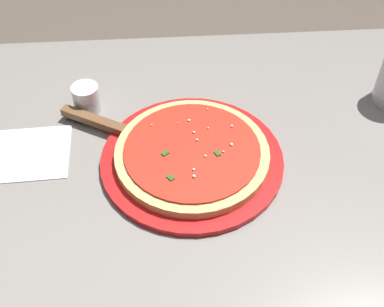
% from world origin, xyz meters
% --- Properties ---
extents(restaurant_table, '(1.05, 0.68, 0.74)m').
position_xyz_m(restaurant_table, '(0.00, 0.00, 0.59)').
color(restaurant_table, black).
rests_on(restaurant_table, ground_plane).
extents(serving_plate, '(0.31, 0.31, 0.01)m').
position_xyz_m(serving_plate, '(0.01, -0.04, 0.74)').
color(serving_plate, red).
rests_on(serving_plate, restaurant_table).
extents(pizza, '(0.26, 0.26, 0.02)m').
position_xyz_m(pizza, '(0.01, -0.04, 0.76)').
color(pizza, '#DBB26B').
rests_on(pizza, serving_plate).
extents(pizza_server, '(0.21, 0.15, 0.01)m').
position_xyz_m(pizza_server, '(-0.12, 0.04, 0.76)').
color(pizza_server, silver).
rests_on(pizza_server, serving_plate).
extents(cup_small_sauce, '(0.05, 0.05, 0.05)m').
position_xyz_m(cup_small_sauce, '(-0.17, 0.11, 0.77)').
color(cup_small_sauce, silver).
rests_on(cup_small_sauce, restaurant_table).
extents(napkin_folded_right, '(0.15, 0.13, 0.00)m').
position_xyz_m(napkin_folded_right, '(-0.27, 0.00, 0.74)').
color(napkin_folded_right, white).
rests_on(napkin_folded_right, restaurant_table).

